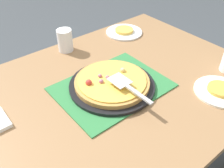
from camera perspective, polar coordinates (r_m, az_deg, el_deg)
The scene contains 10 objects.
dining_table at distance 1.19m, azimuth -0.00°, elevation -4.90°, with size 1.40×1.00×0.75m.
placemat at distance 1.12m, azimuth -0.00°, elevation -0.69°, with size 0.48×0.36×0.01m, color #2D753D.
pizza_pan at distance 1.11m, azimuth -0.00°, elevation -0.28°, with size 0.38×0.38×0.01m, color black.
pizza at distance 1.10m, azimuth -0.03°, elevation 0.54°, with size 0.33×0.33×0.05m.
plate_near_left at distance 1.57m, azimuth 2.77°, elevation 11.70°, with size 0.22×0.22×0.01m, color white.
plate_far_right at distance 1.19m, azimuth 23.28°, elevation -1.54°, with size 0.22×0.22×0.01m, color white.
served_slice_left at distance 1.56m, azimuth 2.79°, elevation 12.12°, with size 0.11×0.11×0.02m, color #EAB747.
served_slice_right at distance 1.18m, azimuth 23.44°, elevation -1.05°, with size 0.11×0.11×0.02m, color gold.
cup_corner at distance 1.38m, azimuth -10.64°, elevation 9.73°, with size 0.08×0.08×0.12m, color white.
pizza_server at distance 1.02m, azimuth 3.53°, elevation -0.45°, with size 0.07×0.23×0.01m.
Camera 1 is at (0.55, 0.67, 1.45)m, focal length 40.22 mm.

